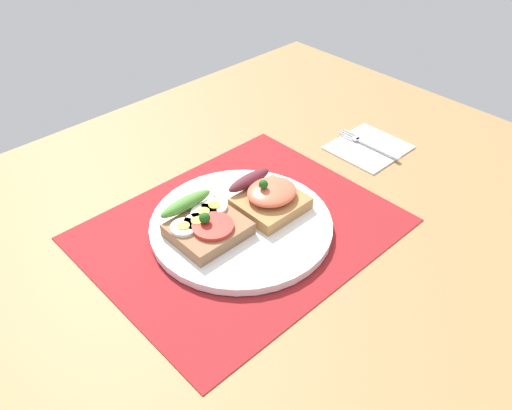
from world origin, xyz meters
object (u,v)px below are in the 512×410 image
fork (367,144)px  sandwich_egg_tomato (205,224)px  sandwich_salmon (269,197)px  plate (241,225)px  napkin (368,147)px

fork → sandwich_egg_tomato: bearing=179.0°
sandwich_egg_tomato → sandwich_salmon: 10.90cm
sandwich_egg_tomato → plate: bearing=-19.5°
sandwich_egg_tomato → napkin: bearing=-1.7°
napkin → fork: bearing=79.1°
plate → sandwich_salmon: bearing=-2.3°
plate → napkin: size_ratio=2.12×
sandwich_salmon → napkin: bearing=2.1°
napkin → plate: bearing=-178.6°
plate → fork: bearing=2.1°
sandwich_egg_tomato → fork: sandwich_egg_tomato is taller
sandwich_salmon → napkin: 26.70cm
sandwich_egg_tomato → napkin: 37.30cm
sandwich_egg_tomato → sandwich_salmon: bearing=-11.1°
sandwich_salmon → fork: (26.58, 1.41, -2.64)cm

